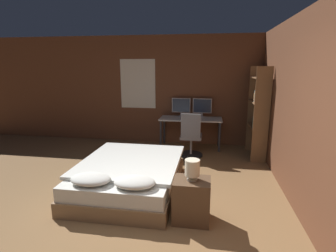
% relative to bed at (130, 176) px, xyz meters
% --- Properties ---
extents(ground_plane, '(20.00, 20.00, 0.00)m').
position_rel_bed_xyz_m(ground_plane, '(0.37, -1.25, -0.24)').
color(ground_plane, brown).
extents(wall_back, '(12.00, 0.08, 2.70)m').
position_rel_bed_xyz_m(wall_back, '(0.36, 2.80, 1.11)').
color(wall_back, brown).
rests_on(wall_back, ground_plane).
extents(wall_side_right, '(0.06, 12.00, 2.70)m').
position_rel_bed_xyz_m(wall_side_right, '(2.46, 0.25, 1.11)').
color(wall_side_right, brown).
rests_on(wall_side_right, ground_plane).
extents(bed, '(1.54, 2.00, 0.55)m').
position_rel_bed_xyz_m(bed, '(0.00, 0.00, 0.00)').
color(bed, '#846647').
rests_on(bed, ground_plane).
extents(nightstand, '(0.47, 0.38, 0.56)m').
position_rel_bed_xyz_m(nightstand, '(1.05, -0.71, 0.04)').
color(nightstand, brown).
rests_on(nightstand, ground_plane).
extents(bedside_lamp, '(0.19, 0.19, 0.27)m').
position_rel_bed_xyz_m(bedside_lamp, '(1.05, -0.71, 0.48)').
color(bedside_lamp, gray).
rests_on(bedside_lamp, nightstand).
extents(desk, '(1.49, 0.60, 0.73)m').
position_rel_bed_xyz_m(desk, '(0.79, 2.43, 0.40)').
color(desk, beige).
rests_on(desk, ground_plane).
extents(monitor_left, '(0.46, 0.16, 0.46)m').
position_rel_bed_xyz_m(monitor_left, '(0.53, 2.63, 0.75)').
color(monitor_left, '#B7B7BC').
rests_on(monitor_left, desk).
extents(monitor_right, '(0.46, 0.16, 0.46)m').
position_rel_bed_xyz_m(monitor_right, '(1.05, 2.63, 0.75)').
color(monitor_right, '#B7B7BC').
rests_on(monitor_right, desk).
extents(keyboard, '(0.34, 0.13, 0.02)m').
position_rel_bed_xyz_m(keyboard, '(0.79, 2.23, 0.50)').
color(keyboard, '#B7B7BC').
rests_on(keyboard, desk).
extents(computer_mouse, '(0.07, 0.05, 0.04)m').
position_rel_bed_xyz_m(computer_mouse, '(1.05, 2.23, 0.51)').
color(computer_mouse, '#B7B7BC').
rests_on(computer_mouse, desk).
extents(office_chair, '(0.52, 0.52, 0.98)m').
position_rel_bed_xyz_m(office_chair, '(0.85, 1.75, 0.15)').
color(office_chair, black).
rests_on(office_chair, ground_plane).
extents(bookshelf, '(0.31, 0.87, 1.95)m').
position_rel_bed_xyz_m(bookshelf, '(2.26, 1.93, 0.84)').
color(bookshelf, brown).
rests_on(bookshelf, ground_plane).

